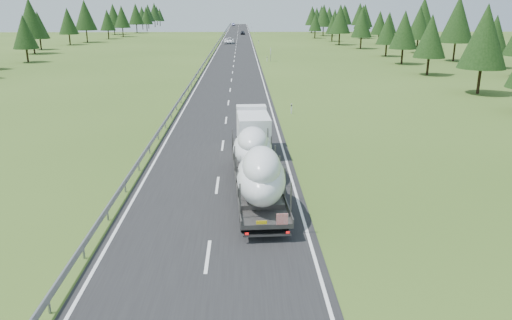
{
  "coord_description": "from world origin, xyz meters",
  "views": [
    {
      "loc": [
        1.54,
        -19.41,
        10.34
      ],
      "look_at": [
        2.32,
        8.38,
        1.78
      ],
      "focal_mm": 35.0,
      "sensor_mm": 36.0,
      "label": 1
    }
  ],
  "objects_px": {
    "boat_truck": "(256,154)",
    "distant_van": "(229,41)",
    "distant_car_blue": "(233,24)",
    "highway_sign": "(271,52)",
    "distant_car_dark": "(243,33)"
  },
  "relations": [
    {
      "from": "distant_car_dark",
      "to": "distant_car_blue",
      "type": "bearing_deg",
      "value": 93.34
    },
    {
      "from": "distant_car_blue",
      "to": "distant_car_dark",
      "type": "bearing_deg",
      "value": -91.94
    },
    {
      "from": "highway_sign",
      "to": "distant_car_dark",
      "type": "relative_size",
      "value": 0.62
    },
    {
      "from": "distant_car_blue",
      "to": "boat_truck",
      "type": "bearing_deg",
      "value": -93.8
    },
    {
      "from": "boat_truck",
      "to": "distant_car_blue",
      "type": "height_order",
      "value": "boat_truck"
    },
    {
      "from": "boat_truck",
      "to": "distant_van",
      "type": "distance_m",
      "value": 121.04
    },
    {
      "from": "distant_car_blue",
      "to": "highway_sign",
      "type": "bearing_deg",
      "value": -91.93
    },
    {
      "from": "highway_sign",
      "to": "distant_car_blue",
      "type": "relative_size",
      "value": 0.64
    },
    {
      "from": "distant_car_dark",
      "to": "distant_van",
      "type": "bearing_deg",
      "value": -94.52
    },
    {
      "from": "distant_car_blue",
      "to": "distant_van",
      "type": "bearing_deg",
      "value": -94.57
    },
    {
      "from": "boat_truck",
      "to": "distant_van",
      "type": "bearing_deg",
      "value": 92.11
    },
    {
      "from": "highway_sign",
      "to": "boat_truck",
      "type": "height_order",
      "value": "boat_truck"
    },
    {
      "from": "boat_truck",
      "to": "distant_car_dark",
      "type": "height_order",
      "value": "boat_truck"
    },
    {
      "from": "highway_sign",
      "to": "distant_car_dark",
      "type": "height_order",
      "value": "highway_sign"
    },
    {
      "from": "boat_truck",
      "to": "distant_car_dark",
      "type": "distance_m",
      "value": 169.34
    }
  ]
}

